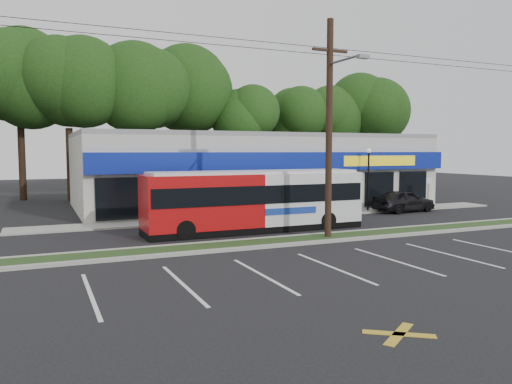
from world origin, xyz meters
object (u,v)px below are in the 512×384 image
object	(u,v)px
pedestrian_b	(268,204)
sign_post	(428,187)
utility_pole	(327,121)
metrobus	(256,199)
car_dark	(404,201)
lamp_post	(368,172)
pedestrian_a	(345,201)

from	to	relation	value
pedestrian_b	sign_post	bearing A→B (deg)	-171.01
sign_post	pedestrian_b	size ratio (longest dim) A/B	1.17
utility_pole	pedestrian_b	distance (m)	8.23
utility_pole	metrobus	distance (m)	5.56
metrobus	car_dark	size ratio (longest dim) A/B	2.57
lamp_post	metrobus	size ratio (longest dim) A/B	0.37
sign_post	metrobus	size ratio (longest dim) A/B	0.19
lamp_post	sign_post	size ratio (longest dim) A/B	1.91
pedestrian_a	lamp_post	bearing A→B (deg)	175.65
sign_post	pedestrian_b	world-z (taller)	sign_post
metrobus	sign_post	bearing A→B (deg)	14.79
metrobus	pedestrian_a	xyz separation A→B (m)	(8.13, 4.00, -0.77)
lamp_post	car_dark	world-z (taller)	lamp_post
lamp_post	metrobus	xyz separation A→B (m)	(-10.13, -4.30, -1.04)
sign_post	car_dark	size ratio (longest dim) A/B	0.50
metrobus	car_dark	bearing A→B (deg)	14.58
pedestrian_b	lamp_post	bearing A→B (deg)	-167.35
pedestrian_a	metrobus	bearing A→B (deg)	13.31
metrobus	pedestrian_b	xyz separation A→B (m)	(2.24, 3.34, -0.68)
utility_pole	lamp_post	xyz separation A→B (m)	(8.17, 7.87, -2.74)
pedestrian_b	utility_pole	bearing A→B (deg)	93.45
pedestrian_a	car_dark	bearing A→B (deg)	156.85
utility_pole	lamp_post	bearing A→B (deg)	43.95
utility_pole	car_dark	size ratio (longest dim) A/B	11.19
lamp_post	pedestrian_b	xyz separation A→B (m)	(-7.89, -0.96, -1.72)
utility_pole	pedestrian_a	xyz separation A→B (m)	(6.17, 7.57, -4.56)
utility_pole	pedestrian_b	size ratio (longest dim) A/B	26.22
sign_post	utility_pole	bearing A→B (deg)	-149.85
lamp_post	pedestrian_a	xyz separation A→B (m)	(-2.00, -0.30, -1.81)
sign_post	metrobus	xyz separation A→B (m)	(-15.13, -4.07, 0.07)
utility_pole	metrobus	size ratio (longest dim) A/B	4.36
utility_pole	metrobus	xyz separation A→B (m)	(-1.96, 3.57, -3.78)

